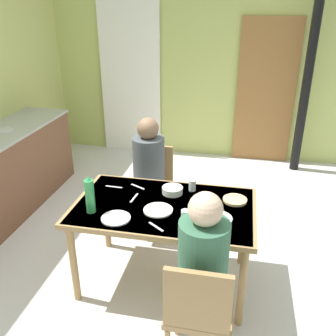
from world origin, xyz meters
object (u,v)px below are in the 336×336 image
(dining_table, at_px, (164,213))
(person_near_diner, at_px, (203,257))
(person_far_diner, at_px, (148,163))
(serving_bowl_center, at_px, (172,190))
(water_bottle_green_near, at_px, (90,195))
(chair_near_diner, at_px, (199,310))
(chair_far_diner, at_px, (152,184))

(dining_table, bearing_deg, person_near_diner, -59.62)
(person_far_diner, distance_m, serving_bowl_center, 0.54)
(water_bottle_green_near, bearing_deg, person_far_diner, 75.11)
(chair_near_diner, bearing_deg, person_near_diner, 90.00)
(person_near_diner, relative_size, serving_bowl_center, 4.53)
(dining_table, bearing_deg, person_far_diner, 114.29)
(dining_table, distance_m, person_far_diner, 0.72)
(chair_far_diner, height_order, serving_bowl_center, chair_far_diner)
(chair_near_diner, height_order, water_bottle_green_near, water_bottle_green_near)
(serving_bowl_center, bearing_deg, water_bottle_green_near, -142.83)
(dining_table, distance_m, serving_bowl_center, 0.23)
(dining_table, xyz_separation_m, chair_near_diner, (0.38, -0.78, -0.16))
(person_near_diner, distance_m, serving_bowl_center, 0.92)
(chair_near_diner, bearing_deg, serving_bowl_center, 109.62)
(serving_bowl_center, bearing_deg, dining_table, -97.09)
(chair_far_diner, xyz_separation_m, person_near_diner, (0.67, -1.42, 0.28))
(chair_near_diner, bearing_deg, dining_table, 115.81)
(water_bottle_green_near, relative_size, serving_bowl_center, 1.75)
(chair_far_diner, bearing_deg, dining_table, 110.42)
(chair_far_diner, relative_size, person_far_diner, 1.13)
(chair_far_diner, bearing_deg, chair_near_diner, 113.17)
(dining_table, bearing_deg, water_bottle_green_near, -158.40)
(chair_near_diner, height_order, chair_far_diner, same)
(dining_table, xyz_separation_m, person_near_diner, (0.38, -0.64, 0.13))
(water_bottle_green_near, xyz_separation_m, serving_bowl_center, (0.54, 0.41, -0.11))
(dining_table, relative_size, person_near_diner, 1.82)
(dining_table, distance_m, chair_near_diner, 0.88)
(person_near_diner, distance_m, water_bottle_green_near, 1.00)
(person_near_diner, xyz_separation_m, person_far_diner, (-0.67, 1.28, 0.00))
(serving_bowl_center, bearing_deg, chair_far_diner, 118.85)
(chair_near_diner, relative_size, water_bottle_green_near, 2.93)
(chair_near_diner, bearing_deg, chair_far_diner, 113.17)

